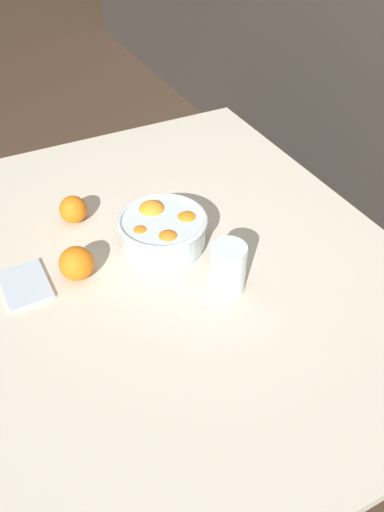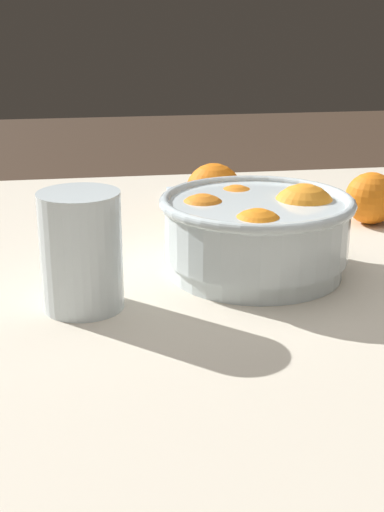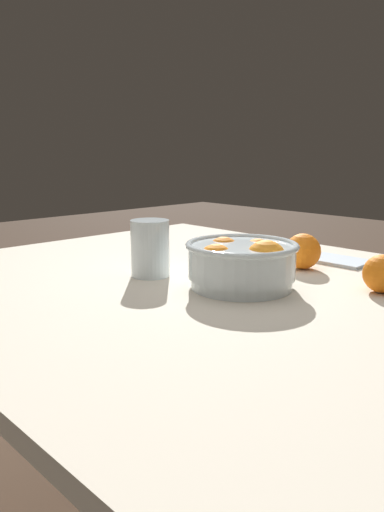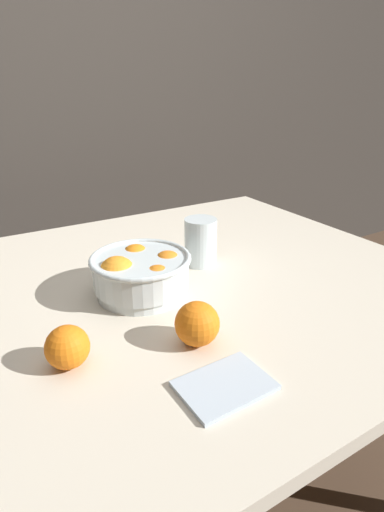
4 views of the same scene
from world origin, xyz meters
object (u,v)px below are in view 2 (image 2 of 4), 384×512
Objects in this scene: juice_glass at (82,257)px; orange_loose_near_bowl at (371,198)px; fruit_bowl at (256,230)px; orange_loose_front at (214,192)px.

juice_glass is 0.47m from orange_loose_near_bowl.
fruit_bowl is 0.22m from orange_loose_front.
orange_loose_near_bowl is at bearing -149.74° from juice_glass.
orange_loose_near_bowl is 0.22m from orange_loose_front.
fruit_bowl reaches higher than orange_loose_near_bowl.
orange_loose_near_bowl is (-0.41, -0.24, -0.02)m from juice_glass.
juice_glass is (0.20, 0.07, 0.00)m from fruit_bowl.
fruit_bowl reaches higher than orange_loose_front.
orange_loose_front is (0.01, -0.22, -0.01)m from fruit_bowl.
juice_glass reaches higher than orange_loose_near_bowl.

